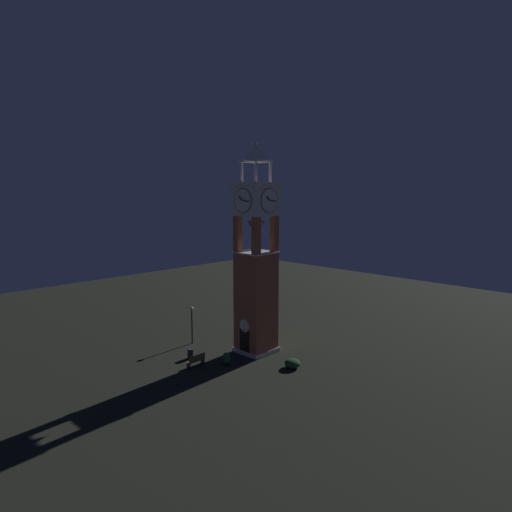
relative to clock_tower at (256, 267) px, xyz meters
name	(u,v)px	position (x,y,z in m)	size (l,w,h in m)	color
ground	(256,351)	(0.00, 0.00, -7.36)	(80.00, 80.00, 0.00)	black
clock_tower	(256,267)	(0.00, 0.00, 0.00)	(3.32, 3.32, 17.60)	#AD5B42
park_bench	(196,360)	(-0.99, -5.73, -6.88)	(0.50, 1.61, 0.95)	brown
lamp_post	(192,318)	(-5.57, -2.60, -4.95)	(0.36, 0.36, 3.42)	black
trash_bin	(191,354)	(-2.68, -4.98, -6.96)	(0.52, 0.52, 0.80)	#2D2D33
shrub_near_entry	(258,334)	(-2.11, 2.44, -6.84)	(0.93, 0.93, 1.04)	#234C28
shrub_left_of_tower	(226,359)	(0.46, -3.85, -6.86)	(0.70, 0.70, 1.00)	#234C28
shrub_behind_bench	(292,363)	(4.63, -0.64, -7.00)	(1.24, 1.24, 0.72)	#234C28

